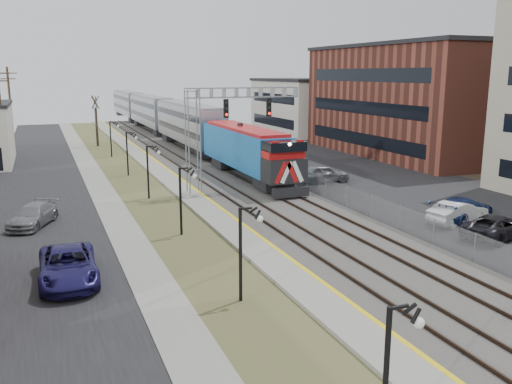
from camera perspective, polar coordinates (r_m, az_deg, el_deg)
ground at (r=18.48m, az=20.14°, el=-18.34°), size 160.00×160.00×0.00m
street_west at (r=47.46m, az=-21.71°, el=0.35°), size 7.00×120.00×0.04m
sidewalk at (r=47.63m, az=-16.31°, el=0.80°), size 2.00×120.00×0.08m
grass_median at (r=47.98m, az=-12.75°, el=1.07°), size 4.00×120.00×0.06m
platform at (r=48.50m, az=-9.25°, el=1.44°), size 2.00×120.00×0.24m
ballast_bed at (r=49.78m, az=-3.63°, el=1.84°), size 8.00×120.00×0.20m
parking_lot at (r=54.64m, az=8.43°, el=2.59°), size 16.00×120.00×0.04m
platform_edge at (r=48.67m, az=-8.25°, el=1.67°), size 0.24×120.00×0.01m
track_near at (r=49.18m, az=-5.85°, el=1.88°), size 1.58×120.00×0.15m
track_far at (r=50.22m, az=-2.00°, el=2.16°), size 1.58×120.00×0.15m
train at (r=81.32m, az=-9.90°, el=7.80°), size 3.00×85.85×5.33m
signal_gantry at (r=41.58m, az=-4.38°, el=7.38°), size 9.00×1.07×8.15m
lampposts at (r=31.51m, az=-8.07°, el=-0.95°), size 0.14×62.14×4.00m
fence at (r=51.09m, az=0.85°, el=2.94°), size 0.04×120.00×1.60m
buildings_east at (r=59.35m, az=22.48°, el=8.68°), size 16.00×76.00×15.00m
bare_trees at (r=50.91m, az=-23.29°, el=4.06°), size 12.30×42.30×5.95m
car_lot_b at (r=35.91m, az=20.47°, el=-2.08°), size 4.53×2.35×1.42m
car_lot_c at (r=33.70m, az=24.06°, el=-3.38°), size 5.24×3.45×1.34m
car_lot_d at (r=36.84m, az=20.85°, el=-1.71°), size 5.54×3.64×1.49m
car_lot_e at (r=46.77m, az=7.09°, el=1.91°), size 4.59×2.04×1.53m
car_lot_f at (r=54.39m, az=2.96°, el=3.38°), size 4.42×2.91×1.38m
car_street_a at (r=25.88m, az=-19.17°, el=-7.41°), size 2.57×5.41×1.49m
car_street_b at (r=35.85m, az=-22.43°, el=-2.36°), size 3.51×4.87×1.31m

